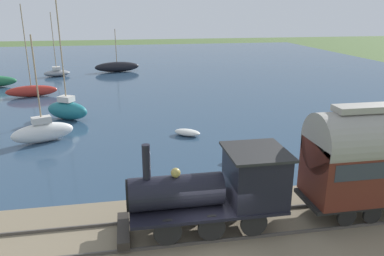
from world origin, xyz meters
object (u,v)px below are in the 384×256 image
at_px(sailboat_gray, 57,72).
at_px(sailboat_white, 43,131).
at_px(sailboat_teal, 67,109).
at_px(rowboat_mid_harbor, 187,132).
at_px(sailboat_black, 117,67).
at_px(rowboat_off_pier, 243,157).
at_px(steam_locomotive, 221,186).
at_px(sailboat_red, 32,90).

bearing_deg(sailboat_gray, sailboat_white, 175.16).
xyz_separation_m(sailboat_teal, rowboat_mid_harbor, (-5.79, -8.92, -0.60)).
xyz_separation_m(sailboat_teal, sailboat_gray, (21.22, 4.14, -0.30)).
distance_m(sailboat_black, rowboat_off_pier, 35.46).
bearing_deg(sailboat_teal, steam_locomotive, -125.87).
bearing_deg(sailboat_white, sailboat_red, -7.29).
xyz_separation_m(sailboat_white, rowboat_mid_harbor, (-0.44, -9.81, -0.51)).
bearing_deg(sailboat_black, sailboat_gray, 99.45).
xyz_separation_m(sailboat_white, sailboat_black, (28.94, -4.61, -0.03)).
relative_size(sailboat_gray, sailboat_white, 1.15).
bearing_deg(sailboat_red, sailboat_gray, -12.09).
bearing_deg(sailboat_gray, sailboat_black, -85.06).
bearing_deg(sailboat_white, rowboat_off_pier, -136.85).
relative_size(sailboat_white, rowboat_off_pier, 3.08).
bearing_deg(steam_locomotive, sailboat_gray, 17.16).
relative_size(steam_locomotive, sailboat_white, 0.89).
distance_m(sailboat_gray, rowboat_off_pier, 35.80).
xyz_separation_m(sailboat_white, rowboat_off_pier, (-5.68, -12.29, -0.49)).
bearing_deg(rowboat_off_pier, sailboat_red, 43.05).
bearing_deg(sailboat_black, sailboat_teal, 163.76).
height_order(sailboat_gray, sailboat_white, sailboat_gray).
bearing_deg(steam_locomotive, sailboat_white, 34.54).
xyz_separation_m(rowboat_off_pier, rowboat_mid_harbor, (5.24, 2.47, -0.03)).
relative_size(sailboat_teal, rowboat_mid_harbor, 4.46).
xyz_separation_m(sailboat_teal, sailboat_black, (23.58, -3.71, -0.12)).
height_order(sailboat_red, sailboat_teal, sailboat_teal).
bearing_deg(rowboat_mid_harbor, sailboat_teal, 89.05).
height_order(sailboat_red, rowboat_off_pier, sailboat_red).
distance_m(sailboat_red, sailboat_gray, 12.04).
relative_size(sailboat_teal, sailboat_white, 1.33).
bearing_deg(sailboat_teal, sailboat_gray, 41.43).
xyz_separation_m(sailboat_red, sailboat_white, (-14.55, -3.83, 0.11)).
distance_m(sailboat_teal, rowboat_off_pier, 15.87).
relative_size(sailboat_gray, rowboat_off_pier, 3.55).
height_order(sailboat_white, rowboat_mid_harbor, sailboat_white).
relative_size(sailboat_red, sailboat_black, 1.43).
bearing_deg(rowboat_mid_harbor, steam_locomotive, -151.67).
bearing_deg(sailboat_teal, rowboat_off_pier, -103.69).
xyz_separation_m(sailboat_black, rowboat_mid_harbor, (-29.38, -5.21, -0.48)).
bearing_deg(sailboat_red, rowboat_mid_harbor, -146.97).
height_order(sailboat_red, sailboat_black, sailboat_red).
xyz_separation_m(sailboat_red, sailboat_teal, (-9.20, -4.73, 0.20)).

